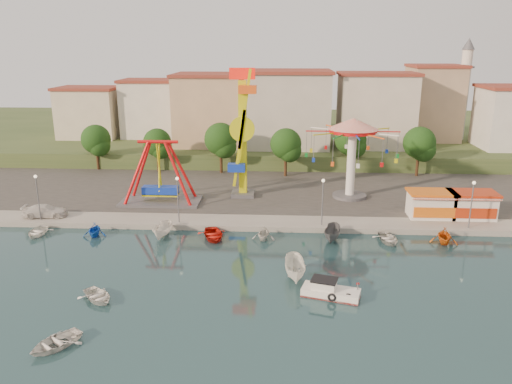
# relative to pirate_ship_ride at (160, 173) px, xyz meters

# --- Properties ---
(ground) EXTENTS (200.00, 200.00, 0.00)m
(ground) POSITION_rel_pirate_ship_ride_xyz_m (11.78, -20.21, -4.39)
(ground) COLOR #15323A
(ground) RESTS_ON ground
(quay_deck) EXTENTS (200.00, 100.00, 0.60)m
(quay_deck) POSITION_rel_pirate_ship_ride_xyz_m (11.78, 41.79, -4.09)
(quay_deck) COLOR #9E998E
(quay_deck) RESTS_ON ground
(asphalt_pad) EXTENTS (90.00, 28.00, 0.01)m
(asphalt_pad) POSITION_rel_pirate_ship_ride_xyz_m (11.78, 9.79, -3.79)
(asphalt_pad) COLOR #4C4944
(asphalt_pad) RESTS_ON quay_deck
(hill_terrace) EXTENTS (200.00, 60.00, 3.00)m
(hill_terrace) POSITION_rel_pirate_ship_ride_xyz_m (11.78, 46.79, -2.89)
(hill_terrace) COLOR #384C26
(hill_terrace) RESTS_ON ground
(pirate_ship_ride) EXTENTS (10.00, 5.00, 8.00)m
(pirate_ship_ride) POSITION_rel_pirate_ship_ride_xyz_m (0.00, 0.00, 0.00)
(pirate_ship_ride) COLOR #59595E
(pirate_ship_ride) RESTS_ON quay_deck
(kamikaze_tower) EXTENTS (3.43, 3.10, 16.50)m
(kamikaze_tower) POSITION_rel_pirate_ship_ride_xyz_m (10.25, 3.29, 4.21)
(kamikaze_tower) COLOR #59595E
(kamikaze_tower) RESTS_ON quay_deck
(wave_swinger) EXTENTS (11.60, 11.60, 10.40)m
(wave_swinger) POSITION_rel_pirate_ship_ride_xyz_m (24.17, 3.58, 3.80)
(wave_swinger) COLOR #59595E
(wave_swinger) RESTS_ON quay_deck
(booth_left) EXTENTS (5.40, 3.78, 3.08)m
(booth_left) POSITION_rel_pirate_ship_ride_xyz_m (32.57, -3.72, -2.23)
(booth_left) COLOR white
(booth_left) RESTS_ON quay_deck
(booth_mid) EXTENTS (5.40, 3.78, 3.08)m
(booth_mid) POSITION_rel_pirate_ship_ride_xyz_m (37.17, -3.72, -2.23)
(booth_mid) COLOR white
(booth_mid) RESTS_ON quay_deck
(lamp_post_0) EXTENTS (0.14, 0.14, 5.00)m
(lamp_post_0) POSITION_rel_pirate_ship_ride_xyz_m (-12.22, -7.21, -1.29)
(lamp_post_0) COLOR #59595E
(lamp_post_0) RESTS_ON quay_deck
(lamp_post_1) EXTENTS (0.14, 0.14, 5.00)m
(lamp_post_1) POSITION_rel_pirate_ship_ride_xyz_m (3.78, -7.21, -1.29)
(lamp_post_1) COLOR #59595E
(lamp_post_1) RESTS_ON quay_deck
(lamp_post_2) EXTENTS (0.14, 0.14, 5.00)m
(lamp_post_2) POSITION_rel_pirate_ship_ride_xyz_m (19.78, -7.21, -1.29)
(lamp_post_2) COLOR #59595E
(lamp_post_2) RESTS_ON quay_deck
(lamp_post_3) EXTENTS (0.14, 0.14, 5.00)m
(lamp_post_3) POSITION_rel_pirate_ship_ride_xyz_m (35.78, -7.21, -1.29)
(lamp_post_3) COLOR #59595E
(lamp_post_3) RESTS_ON quay_deck
(tree_0) EXTENTS (4.60, 4.60, 7.19)m
(tree_0) POSITION_rel_pirate_ship_ride_xyz_m (-14.22, 16.77, 1.08)
(tree_0) COLOR #382314
(tree_0) RESTS_ON quay_deck
(tree_1) EXTENTS (4.35, 4.35, 6.80)m
(tree_1) POSITION_rel_pirate_ship_ride_xyz_m (-4.22, 16.03, 0.81)
(tree_1) COLOR #382314
(tree_1) RESTS_ON quay_deck
(tree_2) EXTENTS (5.02, 5.02, 7.85)m
(tree_2) POSITION_rel_pirate_ship_ride_xyz_m (5.78, 15.60, 1.52)
(tree_2) COLOR #382314
(tree_2) RESTS_ON quay_deck
(tree_3) EXTENTS (4.68, 4.68, 7.32)m
(tree_3) POSITION_rel_pirate_ship_ride_xyz_m (15.78, 14.15, 1.16)
(tree_3) COLOR #382314
(tree_3) RESTS_ON quay_deck
(tree_4) EXTENTS (4.86, 4.86, 7.60)m
(tree_4) POSITION_rel_pirate_ship_ride_xyz_m (25.78, 17.15, 1.35)
(tree_4) COLOR #382314
(tree_4) RESTS_ON quay_deck
(tree_5) EXTENTS (4.83, 4.83, 7.54)m
(tree_5) POSITION_rel_pirate_ship_ride_xyz_m (35.78, 15.33, 1.31)
(tree_5) COLOR #382314
(tree_5) RESTS_ON quay_deck
(building_0) EXTENTS (9.26, 9.53, 11.87)m
(building_0) POSITION_rel_pirate_ship_ride_xyz_m (-21.59, 25.86, 4.54)
(building_0) COLOR beige
(building_0) RESTS_ON hill_terrace
(building_1) EXTENTS (12.33, 9.01, 8.63)m
(building_1) POSITION_rel_pirate_ship_ride_xyz_m (-9.54, 31.18, 2.92)
(building_1) COLOR silver
(building_1) RESTS_ON hill_terrace
(building_2) EXTENTS (11.95, 9.28, 11.23)m
(building_2) POSITION_rel_pirate_ship_ride_xyz_m (3.60, 31.75, 4.22)
(building_2) COLOR tan
(building_2) RESTS_ON hill_terrace
(building_3) EXTENTS (12.59, 10.50, 9.20)m
(building_3) POSITION_rel_pirate_ship_ride_xyz_m (17.39, 28.59, 3.20)
(building_3) COLOR beige
(building_3) RESTS_ON hill_terrace
(building_4) EXTENTS (10.75, 9.23, 9.24)m
(building_4) POSITION_rel_pirate_ship_ride_xyz_m (30.85, 31.99, 3.22)
(building_4) COLOR beige
(building_4) RESTS_ON hill_terrace
(building_5) EXTENTS (12.77, 10.96, 11.21)m
(building_5) POSITION_rel_pirate_ship_ride_xyz_m (44.15, 30.12, 4.21)
(building_5) COLOR tan
(building_5) RESTS_ON hill_terrace
(minaret) EXTENTS (2.80, 2.80, 18.00)m
(minaret) POSITION_rel_pirate_ship_ride_xyz_m (47.78, 33.79, 8.15)
(minaret) COLOR silver
(minaret) RESTS_ON hill_terrace
(cabin_motorboat) EXTENTS (4.98, 2.99, 1.64)m
(cabin_motorboat) POSITION_rel_pirate_ship_ride_xyz_m (19.34, -22.56, -3.95)
(cabin_motorboat) COLOR white
(cabin_motorboat) RESTS_ON ground
(rowboat_a) EXTENTS (4.21, 4.18, 0.72)m
(rowboat_a) POSITION_rel_pirate_ship_ride_xyz_m (0.62, -24.21, -4.04)
(rowboat_a) COLOR white
(rowboat_a) RESTS_ON ground
(rowboat_b) EXTENTS (4.25, 4.51, 0.76)m
(rowboat_b) POSITION_rel_pirate_ship_ride_xyz_m (0.06, -30.79, -4.01)
(rowboat_b) COLOR silver
(rowboat_b) RESTS_ON ground
(skiff) EXTENTS (2.03, 4.81, 1.82)m
(skiff) POSITION_rel_pirate_ship_ride_xyz_m (16.62, -19.45, -3.48)
(skiff) COLOR white
(skiff) RESTS_ON ground
(van) EXTENTS (5.14, 2.68, 1.42)m
(van) POSITION_rel_pirate_ship_ride_xyz_m (-12.12, -6.21, -3.08)
(van) COLOR silver
(van) RESTS_ON quay_deck
(moored_boat_0) EXTENTS (2.56, 3.57, 0.74)m
(moored_boat_0) POSITION_rel_pirate_ship_ride_xyz_m (-11.11, -10.41, -4.03)
(moored_boat_0) COLOR white
(moored_boat_0) RESTS_ON ground
(moored_boat_1) EXTENTS (2.78, 3.12, 1.49)m
(moored_boat_1) POSITION_rel_pirate_ship_ride_xyz_m (-4.76, -10.41, -3.65)
(moored_boat_1) COLOR blue
(moored_boat_1) RESTS_ON ground
(moored_boat_2) EXTENTS (1.98, 4.12, 1.53)m
(moored_boat_2) POSITION_rel_pirate_ship_ride_xyz_m (2.69, -10.41, -3.63)
(moored_boat_2) COLOR silver
(moored_boat_2) RESTS_ON ground
(moored_boat_3) EXTENTS (4.07, 4.90, 0.88)m
(moored_boat_3) POSITION_rel_pirate_ship_ride_xyz_m (8.09, -10.41, -3.96)
(moored_boat_3) COLOR red
(moored_boat_3) RESTS_ON ground
(moored_boat_4) EXTENTS (2.75, 3.08, 1.48)m
(moored_boat_4) POSITION_rel_pirate_ship_ride_xyz_m (13.47, -10.41, -3.66)
(moored_boat_4) COLOR silver
(moored_boat_4) RESTS_ON ground
(moored_boat_5) EXTENTS (2.44, 4.35, 1.59)m
(moored_boat_5) POSITION_rel_pirate_ship_ride_xyz_m (20.69, -10.41, -3.60)
(moored_boat_5) COLOR #57585C
(moored_boat_5) RESTS_ON ground
(moored_boat_6) EXTENTS (3.21, 4.06, 0.76)m
(moored_boat_6) POSITION_rel_pirate_ship_ride_xyz_m (26.49, -10.41, -4.02)
(moored_boat_6) COLOR silver
(moored_boat_6) RESTS_ON ground
(moored_boat_7) EXTENTS (3.45, 3.79, 1.72)m
(moored_boat_7) POSITION_rel_pirate_ship_ride_xyz_m (32.19, -10.41, -3.54)
(moored_boat_7) COLOR #D35C12
(moored_boat_7) RESTS_ON ground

